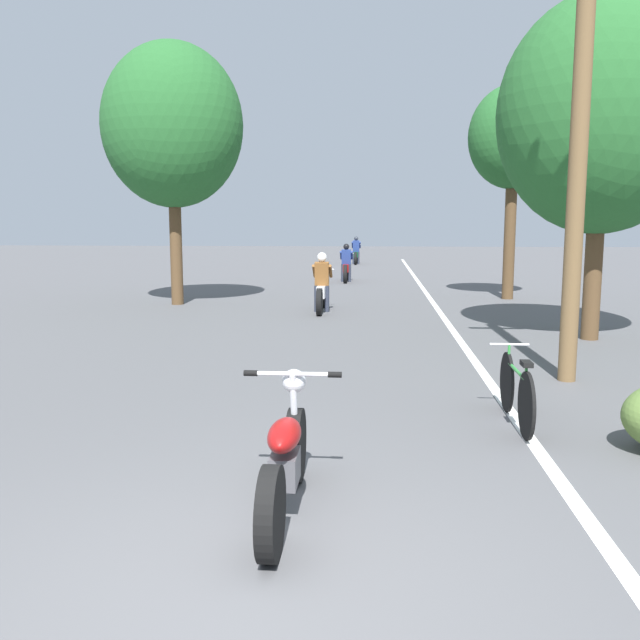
# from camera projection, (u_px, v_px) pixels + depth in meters

# --- Properties ---
(ground_plane) EXTENTS (120.00, 120.00, 0.00)m
(ground_plane) POSITION_uv_depth(u_px,v_px,m) (244.00, 594.00, 3.98)
(ground_plane) COLOR #515154
(lane_stripe_edge) EXTENTS (0.14, 48.00, 0.01)m
(lane_stripe_edge) POSITION_uv_depth(u_px,v_px,m) (439.00, 311.00, 16.72)
(lane_stripe_edge) COLOR white
(lane_stripe_edge) RESTS_ON ground
(utility_pole) EXTENTS (1.10, 0.24, 6.47)m
(utility_pole) POSITION_uv_depth(u_px,v_px,m) (579.00, 134.00, 8.91)
(utility_pole) COLOR brown
(utility_pole) RESTS_ON ground
(roadside_tree_right_near) EXTENTS (3.72, 3.34, 6.23)m
(roadside_tree_right_near) POSITION_uv_depth(u_px,v_px,m) (602.00, 115.00, 12.12)
(roadside_tree_right_near) COLOR #513A23
(roadside_tree_right_near) RESTS_ON ground
(roadside_tree_right_far) EXTENTS (2.50, 2.25, 5.98)m
(roadside_tree_right_far) POSITION_uv_depth(u_px,v_px,m) (514.00, 139.00, 18.82)
(roadside_tree_right_far) COLOR #513A23
(roadside_tree_right_far) RESTS_ON ground
(roadside_tree_left) EXTENTS (3.66, 3.30, 6.77)m
(roadside_tree_left) POSITION_uv_depth(u_px,v_px,m) (172.00, 126.00, 17.50)
(roadside_tree_left) COLOR #513A23
(roadside_tree_left) RESTS_ON ground
(motorcycle_foreground) EXTENTS (0.79, 1.99, 0.99)m
(motorcycle_foreground) POSITION_uv_depth(u_px,v_px,m) (285.00, 459.00, 5.05)
(motorcycle_foreground) COLOR black
(motorcycle_foreground) RESTS_ON ground
(motorcycle_rider_lead) EXTENTS (0.50, 2.16, 1.45)m
(motorcycle_rider_lead) POSITION_uv_depth(u_px,v_px,m) (322.00, 289.00, 16.60)
(motorcycle_rider_lead) COLOR black
(motorcycle_rider_lead) RESTS_ON ground
(motorcycle_rider_mid) EXTENTS (0.50, 2.04, 1.41)m
(motorcycle_rider_mid) POSITION_uv_depth(u_px,v_px,m) (346.00, 267.00, 25.08)
(motorcycle_rider_mid) COLOR black
(motorcycle_rider_mid) RESTS_ON ground
(motorcycle_rider_far) EXTENTS (0.50, 2.09, 1.46)m
(motorcycle_rider_far) POSITION_uv_depth(u_px,v_px,m) (356.00, 254.00, 35.96)
(motorcycle_rider_far) COLOR black
(motorcycle_rider_far) RESTS_ON ground
(bicycle_parked) EXTENTS (0.44, 1.72, 0.81)m
(bicycle_parked) POSITION_uv_depth(u_px,v_px,m) (516.00, 391.00, 7.29)
(bicycle_parked) COLOR black
(bicycle_parked) RESTS_ON ground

